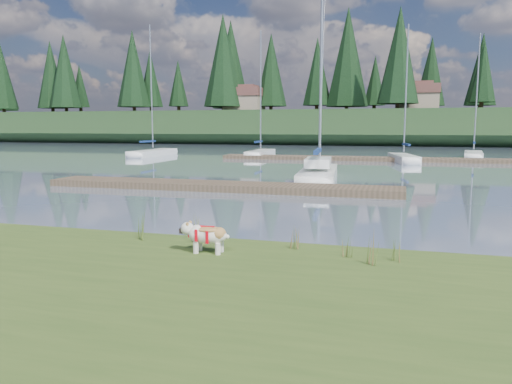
% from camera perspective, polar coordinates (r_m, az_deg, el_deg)
% --- Properties ---
extents(ground, '(200.00, 200.00, 0.00)m').
position_cam_1_polar(ground, '(41.84, 11.05, 3.57)').
color(ground, gray).
rests_on(ground, ground).
extents(bank, '(60.00, 9.00, 0.35)m').
position_cam_1_polar(bank, '(7.20, -16.95, -13.99)').
color(bank, '#3C511E').
rests_on(bank, ground).
extents(ridge, '(200.00, 20.00, 5.00)m').
position_cam_1_polar(ridge, '(84.66, 13.76, 7.11)').
color(ridge, black).
rests_on(ridge, ground).
extents(bulldog, '(0.97, 0.45, 0.58)m').
position_cam_1_polar(bulldog, '(9.69, -5.62, -4.82)').
color(bulldog, silver).
rests_on(bulldog, bank).
extents(sailboat_main, '(2.62, 8.94, 12.67)m').
position_cam_1_polar(sailboat_main, '(26.86, 7.24, 2.43)').
color(sailboat_main, white).
rests_on(sailboat_main, ground).
extents(dock_near, '(16.00, 2.00, 0.30)m').
position_cam_1_polar(dock_near, '(22.14, -4.39, 0.68)').
color(dock_near, '#4C3D2C').
rests_on(dock_near, ground).
extents(dock_far, '(26.00, 2.20, 0.30)m').
position_cam_1_polar(dock_far, '(41.69, 13.79, 3.69)').
color(dock_far, '#4C3D2C').
rests_on(dock_far, ground).
extents(sailboat_bg_0, '(1.86, 8.47, 12.17)m').
position_cam_1_polar(sailboat_bg_0, '(49.06, -11.30, 4.50)').
color(sailboat_bg_0, white).
rests_on(sailboat_bg_0, ground).
extents(sailboat_bg_1, '(1.95, 7.73, 11.46)m').
position_cam_1_polar(sailboat_bg_1, '(46.98, 0.70, 4.53)').
color(sailboat_bg_1, white).
rests_on(sailboat_bg_1, ground).
extents(sailboat_bg_2, '(2.66, 7.12, 10.61)m').
position_cam_1_polar(sailboat_bg_2, '(41.46, 16.34, 3.83)').
color(sailboat_bg_2, white).
rests_on(sailboat_bg_2, ground).
extents(sailboat_bg_3, '(2.25, 7.36, 10.74)m').
position_cam_1_polar(sailboat_bg_3, '(48.17, 23.59, 3.97)').
color(sailboat_bg_3, white).
rests_on(sailboat_bg_3, ground).
extents(weed_0, '(0.17, 0.14, 0.70)m').
position_cam_1_polar(weed_0, '(10.49, -6.81, -4.25)').
color(weed_0, '#475B23').
rests_on(weed_0, bank).
extents(weed_1, '(0.17, 0.14, 0.52)m').
position_cam_1_polar(weed_1, '(9.95, 4.56, -5.33)').
color(weed_1, '#475B23').
rests_on(weed_1, bank).
extents(weed_2, '(0.17, 0.14, 0.78)m').
position_cam_1_polar(weed_2, '(9.03, 13.20, -6.12)').
color(weed_2, '#475B23').
rests_on(weed_2, bank).
extents(weed_3, '(0.17, 0.14, 0.63)m').
position_cam_1_polar(weed_3, '(11.04, -13.07, -3.96)').
color(weed_3, '#475B23').
rests_on(weed_3, bank).
extents(weed_4, '(0.17, 0.14, 0.41)m').
position_cam_1_polar(weed_4, '(9.53, 10.38, -6.30)').
color(weed_4, '#475B23').
rests_on(weed_4, bank).
extents(weed_5, '(0.17, 0.14, 0.50)m').
position_cam_1_polar(weed_5, '(9.41, 15.93, -6.38)').
color(weed_5, '#475B23').
rests_on(weed_5, bank).
extents(mud_lip, '(60.00, 0.50, 0.14)m').
position_cam_1_polar(mud_lip, '(10.99, -4.25, -6.75)').
color(mud_lip, '#33281C').
rests_on(mud_lip, ground).
extents(conifer_0, '(5.72, 5.72, 14.15)m').
position_cam_1_polar(conifer_0, '(98.60, -21.03, 12.76)').
color(conifer_0, '#382619').
rests_on(conifer_0, ridge).
extents(conifer_1, '(4.40, 4.40, 11.30)m').
position_cam_1_polar(conifer_1, '(93.83, -11.96, 12.55)').
color(conifer_1, '#382619').
rests_on(conifer_1, ridge).
extents(conifer_2, '(6.60, 6.60, 16.05)m').
position_cam_1_polar(conifer_2, '(85.29, -3.77, 14.75)').
color(conifer_2, '#382619').
rests_on(conifer_2, ridge).
extents(conifer_3, '(4.84, 4.84, 12.25)m').
position_cam_1_polar(conifer_3, '(85.17, 7.01, 13.50)').
color(conifer_3, '#382619').
rests_on(conifer_3, ridge).
extents(conifer_4, '(6.16, 6.16, 15.10)m').
position_cam_1_polar(conifer_4, '(78.26, 16.05, 14.80)').
color(conifer_4, '#382619').
rests_on(conifer_4, ridge).
extents(conifer_5, '(3.96, 3.96, 10.35)m').
position_cam_1_polar(conifer_5, '(82.74, 24.54, 12.43)').
color(conifer_5, '#382619').
rests_on(conifer_5, ridge).
extents(house_0, '(6.30, 5.30, 4.65)m').
position_cam_1_polar(house_0, '(85.66, -1.35, 10.54)').
color(house_0, gray).
rests_on(house_0, ridge).
extents(house_1, '(6.30, 5.30, 4.65)m').
position_cam_1_polar(house_1, '(82.73, 18.03, 10.29)').
color(house_1, gray).
rests_on(house_1, ridge).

